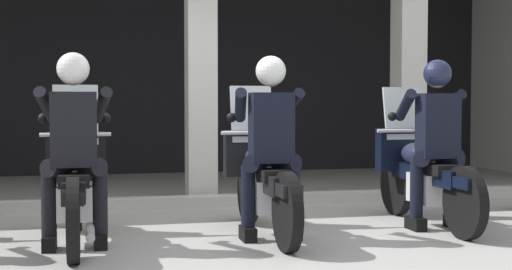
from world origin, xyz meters
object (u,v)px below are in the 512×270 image
at_px(motorcycle_left, 75,184).
at_px(motorcycle_center, 263,179).
at_px(motorcycle_right, 422,173).
at_px(police_officer_right, 436,129).
at_px(police_officer_left, 74,133).
at_px(police_officer_center, 270,131).

xyz_separation_m(motorcycle_left, motorcycle_center, (1.64, 0.03, 0.00)).
xyz_separation_m(motorcycle_right, police_officer_right, (-0.00, -0.28, 0.44)).
distance_m(police_officer_left, motorcycle_right, 3.34).
height_order(motorcycle_left, motorcycle_center, same).
relative_size(motorcycle_left, police_officer_right, 1.29).
bearing_deg(police_officer_center, motorcycle_center, 73.47).
bearing_deg(motorcycle_right, police_officer_right, -108.85).
bearing_deg(police_officer_center, motorcycle_left, 154.78).
height_order(motorcycle_left, police_officer_left, police_officer_left).
height_order(police_officer_left, police_officer_center, same).
height_order(motorcycle_center, police_officer_right, police_officer_right).
relative_size(motorcycle_right, police_officer_right, 1.29).
relative_size(motorcycle_left, motorcycle_center, 1.00).
relative_size(motorcycle_left, police_officer_center, 1.29).
bearing_deg(police_officer_left, motorcycle_center, -7.23).
bearing_deg(police_officer_right, motorcycle_left, 159.51).
distance_m(motorcycle_center, police_officer_center, 0.52).
bearing_deg(motorcycle_center, police_officer_right, -20.97).
relative_size(motorcycle_left, police_officer_left, 1.29).
height_order(motorcycle_center, motorcycle_right, same).
bearing_deg(police_officer_left, motorcycle_left, 71.81).
bearing_deg(motorcycle_right, motorcycle_center, 166.61).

